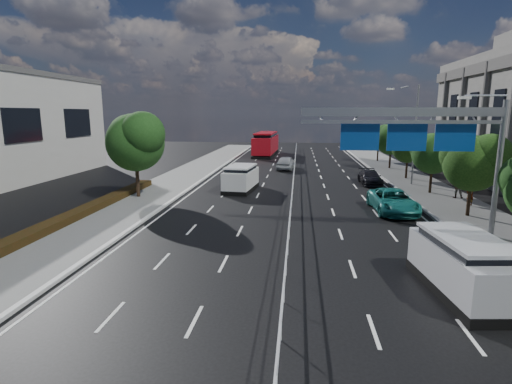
{
  "coord_description": "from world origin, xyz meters",
  "views": [
    {
      "loc": [
        0.4,
        -11.44,
        6.53
      ],
      "look_at": [
        -1.81,
        9.35,
        2.4
      ],
      "focal_mm": 28.0,
      "sensor_mm": 36.0,
      "label": 1
    }
  ],
  "objects_px": {
    "red_bus": "(266,143)",
    "near_car_dark": "(262,147)",
    "white_minivan": "(241,178)",
    "parked_car_teal": "(393,201)",
    "silver_minivan": "(465,266)",
    "pedestrian_a": "(470,195)",
    "overhead_gantry": "(423,132)",
    "near_car_silver": "(286,163)",
    "pedestrian_b": "(458,186)",
    "parked_car_dark": "(370,177)"
  },
  "relations": [
    {
      "from": "parked_car_dark",
      "to": "white_minivan",
      "type": "bearing_deg",
      "value": -160.15
    },
    {
      "from": "white_minivan",
      "to": "pedestrian_b",
      "type": "xyz_separation_m",
      "value": [
        17.03,
        -1.92,
        0.04
      ]
    },
    {
      "from": "white_minivan",
      "to": "near_car_silver",
      "type": "relative_size",
      "value": 1.11
    },
    {
      "from": "overhead_gantry",
      "to": "pedestrian_a",
      "type": "relative_size",
      "value": 6.55
    },
    {
      "from": "red_bus",
      "to": "silver_minivan",
      "type": "distance_m",
      "value": 49.78
    },
    {
      "from": "near_car_dark",
      "to": "parked_car_dark",
      "type": "relative_size",
      "value": 1.18
    },
    {
      "from": "near_car_silver",
      "to": "silver_minivan",
      "type": "height_order",
      "value": "silver_minivan"
    },
    {
      "from": "red_bus",
      "to": "near_car_dark",
      "type": "relative_size",
      "value": 2.33
    },
    {
      "from": "overhead_gantry",
      "to": "near_car_dark",
      "type": "relative_size",
      "value": 1.96
    },
    {
      "from": "red_bus",
      "to": "silver_minivan",
      "type": "height_order",
      "value": "red_bus"
    },
    {
      "from": "silver_minivan",
      "to": "near_car_silver",
      "type": "bearing_deg",
      "value": 96.72
    },
    {
      "from": "parked_car_dark",
      "to": "pedestrian_b",
      "type": "relative_size",
      "value": 2.3
    },
    {
      "from": "parked_car_teal",
      "to": "pedestrian_a",
      "type": "relative_size",
      "value": 3.51
    },
    {
      "from": "pedestrian_a",
      "to": "near_car_dark",
      "type": "bearing_deg",
      "value": -86.25
    },
    {
      "from": "overhead_gantry",
      "to": "parked_car_teal",
      "type": "height_order",
      "value": "overhead_gantry"
    },
    {
      "from": "white_minivan",
      "to": "near_car_dark",
      "type": "bearing_deg",
      "value": 98.3
    },
    {
      "from": "red_bus",
      "to": "pedestrian_a",
      "type": "distance_m",
      "value": 38.2
    },
    {
      "from": "red_bus",
      "to": "parked_car_dark",
      "type": "distance_m",
      "value": 27.87
    },
    {
      "from": "near_car_silver",
      "to": "parked_car_dark",
      "type": "relative_size",
      "value": 1.06
    },
    {
      "from": "red_bus",
      "to": "parked_car_dark",
      "type": "relative_size",
      "value": 2.75
    },
    {
      "from": "near_car_dark",
      "to": "pedestrian_a",
      "type": "height_order",
      "value": "near_car_dark"
    },
    {
      "from": "overhead_gantry",
      "to": "silver_minivan",
      "type": "xyz_separation_m",
      "value": [
        -0.21,
        -7.0,
        -4.54
      ]
    },
    {
      "from": "parked_car_teal",
      "to": "white_minivan",
      "type": "bearing_deg",
      "value": 147.45
    },
    {
      "from": "parked_car_teal",
      "to": "pedestrian_a",
      "type": "height_order",
      "value": "pedestrian_a"
    },
    {
      "from": "near_car_dark",
      "to": "parked_car_dark",
      "type": "xyz_separation_m",
      "value": [
        12.97,
        -31.4,
        -0.22
      ]
    },
    {
      "from": "parked_car_teal",
      "to": "pedestrian_a",
      "type": "xyz_separation_m",
      "value": [
        5.7,
        1.99,
        0.16
      ]
    },
    {
      "from": "overhead_gantry",
      "to": "near_car_dark",
      "type": "distance_m",
      "value": 49.56
    },
    {
      "from": "overhead_gantry",
      "to": "silver_minivan",
      "type": "distance_m",
      "value": 8.34
    },
    {
      "from": "parked_car_teal",
      "to": "pedestrian_b",
      "type": "relative_size",
      "value": 2.85
    },
    {
      "from": "near_car_dark",
      "to": "pedestrian_b",
      "type": "bearing_deg",
      "value": 116.99
    },
    {
      "from": "white_minivan",
      "to": "parked_car_teal",
      "type": "height_order",
      "value": "white_minivan"
    },
    {
      "from": "near_car_silver",
      "to": "near_car_dark",
      "type": "relative_size",
      "value": 0.9
    },
    {
      "from": "near_car_silver",
      "to": "near_car_dark",
      "type": "height_order",
      "value": "near_car_dark"
    },
    {
      "from": "white_minivan",
      "to": "overhead_gantry",
      "type": "bearing_deg",
      "value": -40.69
    },
    {
      "from": "white_minivan",
      "to": "parked_car_teal",
      "type": "bearing_deg",
      "value": -23.99
    },
    {
      "from": "near_car_dark",
      "to": "silver_minivan",
      "type": "distance_m",
      "value": 56.08
    },
    {
      "from": "silver_minivan",
      "to": "parked_car_dark",
      "type": "distance_m",
      "value": 23.31
    },
    {
      "from": "red_bus",
      "to": "near_car_dark",
      "type": "bearing_deg",
      "value": 102.69
    },
    {
      "from": "parked_car_dark",
      "to": "overhead_gantry",
      "type": "bearing_deg",
      "value": -92.33
    },
    {
      "from": "near_car_silver",
      "to": "parked_car_dark",
      "type": "xyz_separation_m",
      "value": [
        8.13,
        -9.28,
        -0.16
      ]
    },
    {
      "from": "near_car_dark",
      "to": "parked_car_teal",
      "type": "relative_size",
      "value": 0.95
    },
    {
      "from": "overhead_gantry",
      "to": "near_car_silver",
      "type": "relative_size",
      "value": 2.19
    },
    {
      "from": "white_minivan",
      "to": "parked_car_dark",
      "type": "height_order",
      "value": "white_minivan"
    },
    {
      "from": "silver_minivan",
      "to": "pedestrian_b",
      "type": "relative_size",
      "value": 2.82
    },
    {
      "from": "overhead_gantry",
      "to": "white_minivan",
      "type": "relative_size",
      "value": 1.97
    },
    {
      "from": "parked_car_teal",
      "to": "overhead_gantry",
      "type": "bearing_deg",
      "value": -92.83
    },
    {
      "from": "near_car_dark",
      "to": "silver_minivan",
      "type": "xyz_separation_m",
      "value": [
        12.38,
        -54.7,
        0.21
      ]
    },
    {
      "from": "overhead_gantry",
      "to": "red_bus",
      "type": "relative_size",
      "value": 0.84
    },
    {
      "from": "silver_minivan",
      "to": "parked_car_teal",
      "type": "height_order",
      "value": "silver_minivan"
    },
    {
      "from": "red_bus",
      "to": "near_car_dark",
      "type": "xyz_separation_m",
      "value": [
        -1.12,
        6.21,
        -1.02
      ]
    }
  ]
}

